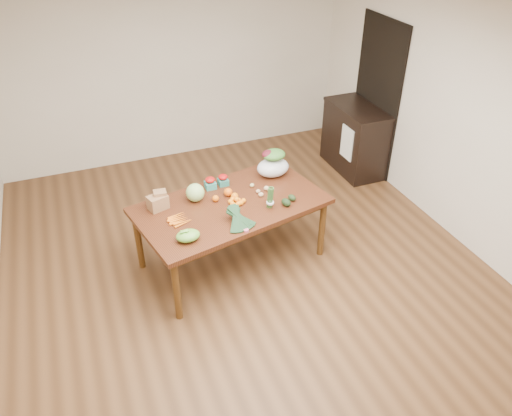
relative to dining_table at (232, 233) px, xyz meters
name	(u,v)px	position (x,y,z in m)	size (l,w,h in m)	color
floor	(249,273)	(0.08, -0.28, -0.38)	(6.00, 6.00, 0.00)	brown
ceiling	(246,9)	(0.08, -0.28, 2.33)	(5.00, 6.00, 0.02)	white
room_walls	(247,163)	(0.08, -0.28, 0.97)	(5.02, 6.02, 2.70)	silver
dining_table	(232,233)	(0.00, 0.00, 0.00)	(1.92, 1.06, 0.75)	#532613
doorway_dark	(377,97)	(2.56, 1.32, 0.68)	(0.02, 1.00, 2.10)	black
cabinet	(354,139)	(2.30, 1.34, 0.10)	(0.52, 1.02, 0.94)	black
dish_towel	(347,143)	(2.04, 1.12, 0.18)	(0.02, 0.28, 0.45)	white
paper_bag	(158,201)	(-0.71, 0.18, 0.46)	(0.25, 0.21, 0.18)	#A36E49
cabbage	(195,193)	(-0.32, 0.19, 0.47)	(0.19, 0.19, 0.19)	#ACD67B
strawberry_basket_a	(210,184)	(-0.10, 0.37, 0.43)	(0.11, 0.11, 0.10)	red
strawberry_basket_b	(223,181)	(0.05, 0.38, 0.42)	(0.11, 0.11, 0.10)	red
orange_a	(216,198)	(-0.13, 0.10, 0.41)	(0.07, 0.07, 0.07)	orange
orange_b	(228,192)	(0.02, 0.15, 0.42)	(0.09, 0.09, 0.09)	orange
orange_c	(235,196)	(0.06, 0.06, 0.41)	(0.08, 0.08, 0.08)	orange
mandarin_cluster	(237,200)	(0.06, -0.03, 0.42)	(0.18, 0.18, 0.08)	#FF640F
carrots	(179,219)	(-0.57, -0.10, 0.39)	(0.22, 0.22, 0.03)	orange
snap_pea_bag	(188,236)	(-0.57, -0.44, 0.43)	(0.23, 0.17, 0.10)	#6CA738
kale_bunch	(240,219)	(-0.04, -0.41, 0.45)	(0.32, 0.40, 0.16)	black
asparagus_bundle	(270,197)	(0.34, -0.22, 0.50)	(0.08, 0.08, 0.25)	#487937
potato_a	(258,191)	(0.34, 0.08, 0.40)	(0.05, 0.05, 0.04)	tan
potato_b	(261,195)	(0.34, 0.01, 0.40)	(0.06, 0.05, 0.05)	tan
potato_c	(266,188)	(0.44, 0.11, 0.40)	(0.06, 0.05, 0.05)	tan
potato_d	(252,185)	(0.32, 0.22, 0.40)	(0.05, 0.04, 0.04)	#CFC277
potato_e	(270,190)	(0.46, 0.06, 0.40)	(0.05, 0.05, 0.04)	tan
avocado_a	(286,202)	(0.51, -0.24, 0.41)	(0.08, 0.12, 0.08)	black
avocado_b	(292,198)	(0.61, -0.18, 0.41)	(0.07, 0.10, 0.07)	black
salad_bag	(273,164)	(0.63, 0.37, 0.52)	(0.37, 0.28, 0.28)	silver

